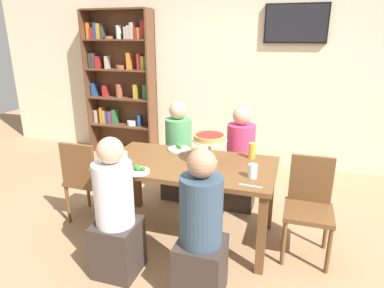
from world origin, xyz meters
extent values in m
plane|color=#9E7A56|center=(0.00, 0.00, 0.00)|extent=(12.00, 12.00, 0.00)
cube|color=beige|center=(0.00, 2.20, 1.40)|extent=(8.00, 0.12, 2.80)
cube|color=brown|center=(0.00, 0.00, 0.72)|extent=(1.56, 0.84, 0.04)
cube|color=brown|center=(-0.72, -0.36, 0.35)|extent=(0.07, 0.07, 0.70)
cube|color=brown|center=(0.72, -0.36, 0.35)|extent=(0.07, 0.07, 0.70)
cube|color=brown|center=(-0.72, 0.36, 0.35)|extent=(0.07, 0.07, 0.70)
cube|color=brown|center=(0.72, 0.36, 0.35)|extent=(0.07, 0.07, 0.70)
cube|color=brown|center=(-2.31, 1.98, 1.10)|extent=(0.03, 0.30, 2.20)
cube|color=brown|center=(-1.24, 1.98, 1.10)|extent=(0.03, 0.30, 2.20)
cube|color=brown|center=(-1.78, 2.12, 1.10)|extent=(1.10, 0.02, 2.20)
cube|color=brown|center=(-1.78, 1.98, 0.01)|extent=(1.04, 0.28, 0.02)
cube|color=brown|center=(-1.78, 1.98, 0.45)|extent=(1.04, 0.28, 0.02)
cube|color=brown|center=(-1.78, 1.98, 0.89)|extent=(1.04, 0.28, 0.02)
cube|color=brown|center=(-1.78, 1.98, 1.33)|extent=(1.04, 0.28, 0.02)
cube|color=brown|center=(-1.78, 1.98, 1.77)|extent=(1.04, 0.28, 0.02)
cube|color=brown|center=(-1.78, 1.98, 2.20)|extent=(1.04, 0.28, 0.02)
cube|color=#B2A88E|center=(-2.25, 1.98, 0.57)|extent=(0.05, 0.10, 0.21)
cube|color=orange|center=(-2.14, 1.98, 0.59)|extent=(0.05, 0.12, 0.26)
cube|color=#B7932D|center=(-2.09, 1.98, 0.57)|extent=(0.04, 0.13, 0.21)
cube|color=navy|center=(-2.04, 1.98, 0.56)|extent=(0.05, 0.10, 0.20)
cube|color=#7A3370|center=(-1.98, 1.98, 0.57)|extent=(0.06, 0.13, 0.20)
cube|color=#2D6B38|center=(-1.91, 1.98, 0.58)|extent=(0.06, 0.13, 0.24)
cylinder|color=silver|center=(-1.61, 1.98, 0.50)|extent=(0.16, 0.16, 0.07)
cube|color=navy|center=(-1.46, 1.98, 0.55)|extent=(0.04, 0.11, 0.17)
cube|color=navy|center=(-2.25, 1.98, 1.01)|extent=(0.05, 0.13, 0.20)
cube|color=maroon|center=(-2.05, 1.98, 0.99)|extent=(0.06, 0.13, 0.17)
cylinder|color=brown|center=(-1.80, 1.98, 1.01)|extent=(0.10, 0.10, 0.21)
cube|color=#B7932D|center=(-1.50, 1.98, 1.01)|extent=(0.05, 0.13, 0.21)
cube|color=#2D6B38|center=(-1.34, 1.98, 1.01)|extent=(0.07, 0.11, 0.22)
cube|color=#3D3838|center=(-2.25, 1.98, 1.46)|extent=(0.04, 0.13, 0.23)
cube|color=#3D3838|center=(-2.20, 1.98, 1.46)|extent=(0.05, 0.13, 0.23)
cube|color=maroon|center=(-2.13, 1.98, 1.43)|extent=(0.06, 0.13, 0.18)
cube|color=#B2A88E|center=(-1.97, 1.98, 1.44)|extent=(0.04, 0.13, 0.19)
cylinder|color=brown|center=(-1.75, 1.98, 1.37)|extent=(0.14, 0.14, 0.06)
cube|color=orange|center=(-1.59, 1.98, 1.47)|extent=(0.05, 0.13, 0.25)
cube|color=maroon|center=(-1.42, 1.98, 1.46)|extent=(0.06, 0.10, 0.23)
cube|color=#B7932D|center=(-1.36, 1.98, 1.44)|extent=(0.05, 0.13, 0.20)
cube|color=#2D6B38|center=(-1.30, 1.98, 1.45)|extent=(0.05, 0.13, 0.21)
cube|color=orange|center=(-2.25, 1.98, 1.90)|extent=(0.06, 0.11, 0.24)
cube|color=maroon|center=(-2.18, 1.98, 1.87)|extent=(0.06, 0.13, 0.17)
cube|color=navy|center=(-2.12, 1.98, 1.90)|extent=(0.04, 0.13, 0.24)
cube|color=#B7932D|center=(-2.07, 1.98, 1.90)|extent=(0.05, 0.13, 0.23)
cube|color=#3D3838|center=(-2.01, 1.98, 1.88)|extent=(0.04, 0.11, 0.19)
cylinder|color=brown|center=(-1.92, 1.98, 1.81)|extent=(0.13, 0.13, 0.04)
cylinder|color=silver|center=(-1.75, 1.98, 1.88)|extent=(0.08, 0.08, 0.19)
cube|color=#B2A88E|center=(-1.61, 1.98, 1.87)|extent=(0.04, 0.13, 0.17)
cube|color=#B2A88E|center=(-1.56, 1.98, 1.88)|extent=(0.05, 0.13, 0.19)
cube|color=#B2A88E|center=(-1.51, 1.98, 1.90)|extent=(0.06, 0.13, 0.23)
cube|color=maroon|center=(-1.45, 1.98, 1.86)|extent=(0.05, 0.13, 0.16)
cube|color=#B7932D|center=(-1.39, 1.98, 1.86)|extent=(0.05, 0.13, 0.16)
cube|color=maroon|center=(-1.33, 1.98, 1.91)|extent=(0.07, 0.13, 0.26)
cube|color=black|center=(0.78, 2.11, 1.99)|extent=(0.80, 0.05, 0.50)
cube|color=black|center=(0.78, 2.08, 1.99)|extent=(0.76, 0.01, 0.46)
cube|color=#382D28|center=(-0.36, 0.74, 0.23)|extent=(0.34, 0.34, 0.45)
cylinder|color=#4C935B|center=(-0.36, 0.74, 0.70)|extent=(0.30, 0.30, 0.50)
sphere|color=tan|center=(-0.36, 0.74, 1.05)|extent=(0.20, 0.20, 0.20)
cube|color=#382D28|center=(0.33, -0.73, 0.23)|extent=(0.34, 0.34, 0.45)
cylinder|color=#33475B|center=(0.33, -0.73, 0.70)|extent=(0.30, 0.30, 0.50)
sphere|color=#A87A5B|center=(0.33, -0.73, 1.05)|extent=(0.20, 0.20, 0.20)
cube|color=#382D28|center=(0.36, 0.71, 0.23)|extent=(0.34, 0.34, 0.45)
cylinder|color=#D63866|center=(0.36, 0.71, 0.70)|extent=(0.30, 0.30, 0.50)
sphere|color=tan|center=(0.36, 0.71, 1.05)|extent=(0.20, 0.20, 0.20)
cube|color=#382D28|center=(-0.37, -0.69, 0.23)|extent=(0.34, 0.34, 0.45)
cylinder|color=silver|center=(-0.37, -0.69, 0.70)|extent=(0.30, 0.30, 0.50)
sphere|color=tan|center=(-0.37, -0.69, 1.05)|extent=(0.20, 0.20, 0.20)
cube|color=brown|center=(1.07, -0.02, 0.43)|extent=(0.40, 0.40, 0.04)
cube|color=brown|center=(1.07, 0.16, 0.66)|extent=(0.36, 0.04, 0.42)
cylinder|color=brown|center=(1.24, -0.20, 0.21)|extent=(0.04, 0.04, 0.41)
cylinder|color=brown|center=(0.89, -0.20, 0.21)|extent=(0.04, 0.04, 0.41)
cylinder|color=brown|center=(1.24, 0.15, 0.21)|extent=(0.04, 0.04, 0.41)
cylinder|color=brown|center=(0.89, 0.15, 0.21)|extent=(0.04, 0.04, 0.41)
cube|color=brown|center=(-1.06, 0.00, 0.43)|extent=(0.40, 0.40, 0.04)
cube|color=brown|center=(-1.06, -0.18, 0.66)|extent=(0.36, 0.04, 0.42)
cylinder|color=brown|center=(-1.24, 0.17, 0.21)|extent=(0.04, 0.04, 0.41)
cylinder|color=brown|center=(-0.89, 0.17, 0.21)|extent=(0.04, 0.04, 0.41)
cylinder|color=brown|center=(-1.24, -0.18, 0.21)|extent=(0.04, 0.04, 0.41)
cylinder|color=brown|center=(-0.89, -0.18, 0.21)|extent=(0.04, 0.04, 0.41)
cylinder|color=silver|center=(0.17, 0.08, 0.75)|extent=(0.15, 0.15, 0.01)
cylinder|color=silver|center=(0.17, 0.08, 0.85)|extent=(0.03, 0.03, 0.19)
cylinder|color=silver|center=(0.17, 0.08, 0.95)|extent=(0.31, 0.31, 0.01)
cylinder|color=tan|center=(0.17, 0.08, 0.98)|extent=(0.28, 0.28, 0.05)
cylinder|color=maroon|center=(0.17, 0.08, 1.00)|extent=(0.25, 0.25, 0.00)
cylinder|color=white|center=(-0.20, 0.32, 0.75)|extent=(0.23, 0.23, 0.01)
sphere|color=#2D7028|center=(-0.19, 0.30, 0.77)|extent=(0.04, 0.04, 0.04)
sphere|color=#2D7028|center=(-0.21, 0.34, 0.77)|extent=(0.04, 0.04, 0.04)
sphere|color=#2D7028|center=(-0.23, 0.34, 0.78)|extent=(0.05, 0.05, 0.05)
cylinder|color=white|center=(-0.35, -0.34, 0.75)|extent=(0.21, 0.21, 0.01)
sphere|color=#2D7028|center=(-0.33, -0.34, 0.78)|extent=(0.04, 0.04, 0.04)
sphere|color=#2D7028|center=(-0.34, -0.34, 0.78)|extent=(0.04, 0.04, 0.04)
sphere|color=#2D7028|center=(-0.30, -0.33, 0.77)|extent=(0.04, 0.04, 0.04)
sphere|color=#2D7028|center=(-0.37, -0.32, 0.78)|extent=(0.05, 0.05, 0.05)
cylinder|color=gold|center=(-0.65, -0.27, 0.81)|extent=(0.07, 0.07, 0.13)
cylinder|color=gold|center=(0.53, 0.30, 0.81)|extent=(0.07, 0.07, 0.15)
cylinder|color=white|center=(-0.56, -0.17, 0.79)|extent=(0.06, 0.06, 0.10)
cylinder|color=white|center=(0.60, -0.15, 0.80)|extent=(0.08, 0.08, 0.11)
cube|color=silver|center=(0.12, -0.31, 0.74)|extent=(0.18, 0.03, 0.00)
cube|color=silver|center=(0.61, -0.32, 0.74)|extent=(0.18, 0.03, 0.00)
camera|label=1|loc=(0.89, -2.71, 1.86)|focal=31.47mm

